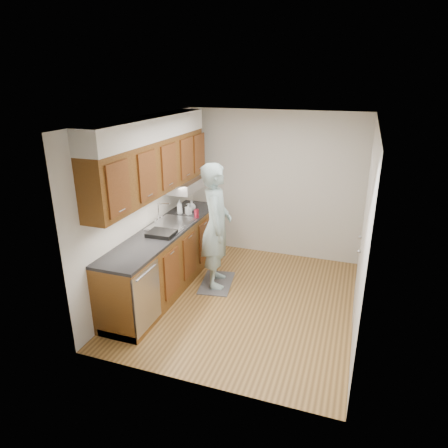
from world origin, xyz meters
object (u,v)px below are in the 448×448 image
(soap_bottle_c, at_px, (191,205))
(soda_can, at_px, (197,214))
(person, at_px, (216,218))
(dish_rack, at_px, (161,233))
(soap_bottle_b, at_px, (188,209))
(soap_bottle_a, at_px, (180,207))

(soap_bottle_c, distance_m, soda_can, 0.35)
(person, distance_m, dish_rack, 0.83)
(person, height_order, dish_rack, person)
(soap_bottle_c, xyz_separation_m, dish_rack, (0.04, -1.12, -0.06))
(person, relative_size, soap_bottle_c, 11.72)
(soap_bottle_b, relative_size, soda_can, 1.34)
(soap_bottle_c, height_order, dish_rack, soap_bottle_c)
(soap_bottle_b, xyz_separation_m, soap_bottle_c, (-0.02, 0.18, 0.00))
(person, xyz_separation_m, soap_bottle_a, (-0.74, 0.34, -0.01))
(soap_bottle_b, bearing_deg, soap_bottle_c, 97.42)
(soda_can, bearing_deg, soap_bottle_b, 149.34)
(soda_can, bearing_deg, person, -31.54)
(soap_bottle_b, bearing_deg, person, -31.27)
(person, height_order, soap_bottle_c, person)
(soap_bottle_b, height_order, soda_can, soap_bottle_b)
(person, distance_m, soap_bottle_b, 0.71)
(dish_rack, bearing_deg, soap_bottle_c, 90.32)
(person, bearing_deg, soap_bottle_c, 31.06)
(soap_bottle_c, distance_m, dish_rack, 1.12)
(dish_rack, bearing_deg, person, 42.78)
(soap_bottle_a, distance_m, dish_rack, 0.93)
(person, distance_m, soap_bottle_c, 0.83)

